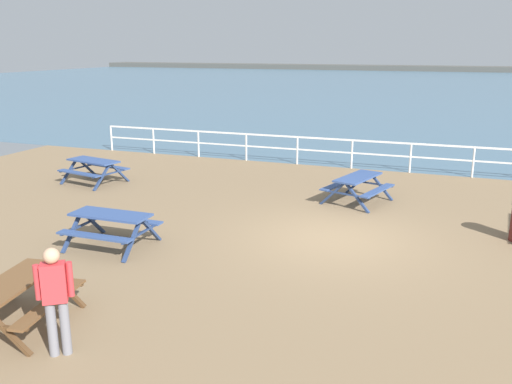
# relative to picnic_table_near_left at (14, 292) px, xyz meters

# --- Properties ---
(ground_plane) EXTENTS (30.00, 24.00, 0.20)m
(ground_plane) POSITION_rel_picnic_table_near_left_xyz_m (3.90, 5.86, -0.68)
(ground_plane) COLOR #846B4C
(sea_band) EXTENTS (142.00, 90.00, 0.01)m
(sea_band) POSITION_rel_picnic_table_near_left_xyz_m (3.90, 58.61, -0.58)
(sea_band) COLOR #476B84
(sea_band) RESTS_ON ground
(distant_shoreline) EXTENTS (142.00, 6.00, 1.80)m
(distant_shoreline) POSITION_rel_picnic_table_near_left_xyz_m (3.90, 101.61, -0.58)
(distant_shoreline) COLOR #4C4C47
(distant_shoreline) RESTS_ON ground
(seaward_railing) EXTENTS (23.07, 0.07, 1.08)m
(seaward_railing) POSITION_rel_picnic_table_near_left_xyz_m (3.90, 13.61, 0.17)
(seaward_railing) COLOR white
(seaward_railing) RESTS_ON ground
(picnic_table_near_left) EXTENTS (1.77, 2.00, 0.80)m
(picnic_table_near_left) POSITION_rel_picnic_table_near_left_xyz_m (0.00, 0.00, 0.00)
(picnic_table_near_left) COLOR brown
(picnic_table_near_left) RESTS_ON ground
(picnic_table_near_right) EXTENTS (1.95, 2.15, 0.80)m
(picnic_table_near_right) POSITION_rel_picnic_table_near_left_xyz_m (3.87, 9.11, 0.00)
(picnic_table_near_right) COLOR #334C84
(picnic_table_near_right) RESTS_ON ground
(picnic_table_mid_centre) EXTENTS (2.07, 1.85, 0.80)m
(picnic_table_mid_centre) POSITION_rel_picnic_table_near_left_xyz_m (-4.69, 8.43, 0.00)
(picnic_table_mid_centre) COLOR #334C84
(picnic_table_mid_centre) RESTS_ON ground
(picnic_table_far_left) EXTENTS (1.81, 1.55, 0.80)m
(picnic_table_far_left) POSITION_rel_picnic_table_near_left_xyz_m (-0.66, 3.59, 0.00)
(picnic_table_far_left) COLOR #334C84
(picnic_table_far_left) RESTS_ON ground
(visitor) EXTENTS (0.45, 0.37, 1.66)m
(visitor) POSITION_rel_picnic_table_near_left_xyz_m (1.24, -0.47, 0.36)
(visitor) COLOR slate
(visitor) RESTS_ON ground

